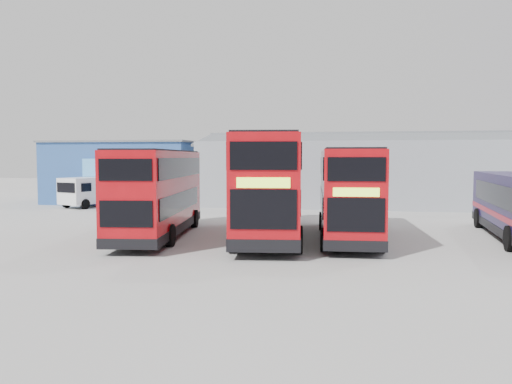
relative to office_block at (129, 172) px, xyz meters
name	(u,v)px	position (x,y,z in m)	size (l,w,h in m)	color
ground_plane	(252,241)	(14.00, -17.99, -2.58)	(120.00, 120.00, 0.00)	#979792
office_block	(129,172)	(0.00, 0.00, 0.00)	(12.30, 8.32, 5.12)	#22488B
maintenance_shed	(392,172)	(22.00, 2.01, 0.02)	(30.50, 12.00, 5.89)	#959BA2
double_decker_left	(158,194)	(9.41, -17.67, -0.52)	(3.48, 9.99, 4.14)	#AD0910
double_decker_centre	(269,187)	(14.62, -16.85, -0.19)	(3.91, 11.55, 4.79)	#AD0910
double_decker_right	(347,194)	(18.25, -16.57, -0.50)	(2.95, 10.01, 4.18)	#AD0910
panel_van	(93,190)	(-0.96, -4.40, -1.31)	(3.67, 5.57, 2.27)	white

